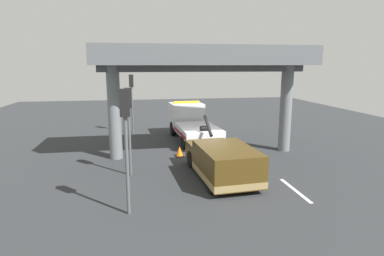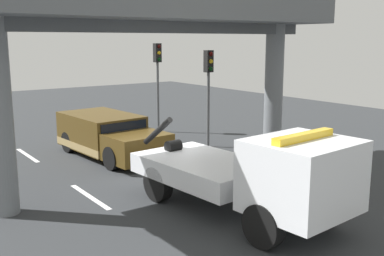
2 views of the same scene
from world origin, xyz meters
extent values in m
cube|color=#2D3033|center=(0.00, 0.00, -0.05)|extent=(60.00, 40.00, 0.10)
cube|color=silver|center=(-6.00, -2.61, 0.00)|extent=(2.60, 0.16, 0.01)
cube|color=silver|center=(0.00, -2.61, 0.00)|extent=(2.60, 0.16, 0.01)
cube|color=silver|center=(6.00, -2.61, 0.00)|extent=(2.60, 0.16, 0.01)
cube|color=white|center=(2.14, -0.08, 0.93)|extent=(4.01, 2.68, 0.55)
cube|color=white|center=(5.46, 0.16, 1.48)|extent=(2.21, 2.45, 1.65)
cube|color=black|center=(6.07, 0.21, 1.84)|extent=(0.22, 2.21, 0.66)
cube|color=maroon|center=(2.05, 1.12, 0.84)|extent=(3.64, 0.29, 0.20)
cylinder|color=black|center=(-0.04, -0.25, 1.66)|extent=(1.42, 0.28, 1.07)
cylinder|color=black|center=(0.76, -0.19, 1.32)|extent=(0.39, 0.48, 0.36)
cube|color=yellow|center=(5.46, 0.16, 2.38)|extent=(0.38, 1.93, 0.16)
cylinder|color=black|center=(5.19, 1.18, 0.50)|extent=(1.02, 0.39, 1.00)
cylinder|color=black|center=(5.34, -0.89, 0.50)|extent=(1.02, 0.39, 1.00)
cylinder|color=black|center=(1.30, 0.90, 0.50)|extent=(1.02, 0.39, 1.00)
cylinder|color=black|center=(1.45, -1.18, 0.50)|extent=(1.02, 0.39, 1.00)
cube|color=#4C3814|center=(-4.67, -0.05, 0.91)|extent=(3.61, 2.45, 1.35)
cube|color=#4C3814|center=(-2.08, 0.14, 0.71)|extent=(1.88, 2.23, 0.95)
cube|color=black|center=(-2.93, 0.08, 1.20)|extent=(0.20, 1.94, 0.59)
cube|color=#9E8451|center=(-4.67, -0.05, 0.41)|extent=(3.63, 2.47, 0.28)
cylinder|color=black|center=(-2.30, 1.09, 0.42)|extent=(0.86, 0.34, 0.84)
cylinder|color=black|center=(-2.16, -0.83, 0.42)|extent=(0.86, 0.34, 0.84)
cylinder|color=black|center=(-5.69, 0.84, 0.42)|extent=(0.86, 0.34, 0.84)
cylinder|color=black|center=(-5.55, -1.08, 0.42)|extent=(0.86, 0.34, 0.84)
cylinder|color=slate|center=(-0.07, 4.92, 2.52)|extent=(0.69, 0.69, 5.05)
cylinder|color=slate|center=(-0.07, -4.92, 2.52)|extent=(0.69, 0.69, 5.05)
cube|color=#5B5F63|center=(-0.07, 0.00, 5.56)|extent=(3.60, 11.83, 1.02)
cube|color=#4A4E52|center=(-0.07, 0.00, 4.87)|extent=(0.50, 11.43, 0.36)
cylinder|color=#515456|center=(-7.00, 4.08, 1.71)|extent=(0.12, 0.12, 3.42)
cube|color=black|center=(-7.00, 4.08, 3.87)|extent=(0.28, 0.32, 0.90)
sphere|color=#360605|center=(-6.84, 4.08, 4.17)|extent=(0.18, 0.18, 0.18)
sphere|color=gold|center=(-6.84, 4.08, 3.87)|extent=(0.18, 0.18, 0.18)
sphere|color=black|center=(-6.84, 4.08, 3.57)|extent=(0.18, 0.18, 0.18)
cylinder|color=#515456|center=(-3.00, 4.08, 1.58)|extent=(0.12, 0.12, 3.16)
cube|color=black|center=(-3.00, 4.08, 3.61)|extent=(0.28, 0.32, 0.90)
sphere|color=#360605|center=(-2.84, 4.08, 3.91)|extent=(0.18, 0.18, 0.18)
sphere|color=gold|center=(-2.84, 4.08, 3.61)|extent=(0.18, 0.18, 0.18)
sphere|color=black|center=(-2.84, 4.08, 3.31)|extent=(0.18, 0.18, 0.18)
cylinder|color=#515456|center=(6.50, 4.08, 1.73)|extent=(0.12, 0.12, 3.46)
cube|color=black|center=(6.50, 4.08, 3.91)|extent=(0.28, 0.32, 0.90)
sphere|color=#360605|center=(6.66, 4.08, 4.21)|extent=(0.18, 0.18, 0.18)
sphere|color=#3A2D06|center=(6.66, 4.08, 3.91)|extent=(0.18, 0.18, 0.18)
sphere|color=green|center=(6.66, 4.08, 3.61)|extent=(0.18, 0.18, 0.18)
cone|color=orange|center=(-0.26, 1.43, 0.28)|extent=(0.43, 0.43, 0.57)
cube|color=black|center=(-0.26, 1.43, 0.01)|extent=(0.47, 0.47, 0.03)
camera|label=1|loc=(-17.47, 3.66, 5.08)|focal=29.83mm
camera|label=2|loc=(12.06, -7.69, 4.49)|focal=43.00mm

